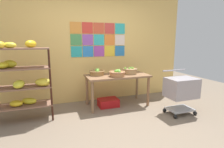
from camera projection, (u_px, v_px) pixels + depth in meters
The scene contains 9 objects.
ground at pixel (122, 134), 2.83m from camera, with size 9.59×9.59×0.00m, color #7E6C59.
back_wall_with_art at pixel (94, 48), 4.27m from camera, with size 4.79×0.07×2.61m.
banana_shelf_unit at pixel (19, 75), 3.14m from camera, with size 1.11×0.48×1.49m.
display_table at pixel (117, 79), 4.00m from camera, with size 1.43×0.67×0.72m.
fruit_basket_right at pixel (130, 71), 4.11m from camera, with size 0.34×0.34×0.16m.
fruit_basket_back_left at pixel (117, 73), 3.81m from camera, with size 0.35×0.35×0.16m.
fruit_basket_centre at pixel (97, 72), 3.95m from camera, with size 0.35×0.35×0.15m.
produce_crate_under_table at pixel (108, 103), 4.02m from camera, with size 0.45×0.32×0.18m, color red.
shopping_cart at pixel (181, 89), 3.53m from camera, with size 0.59×0.48×0.88m.
Camera 1 is at (-1.03, -2.39, 1.47)m, focal length 28.08 mm.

